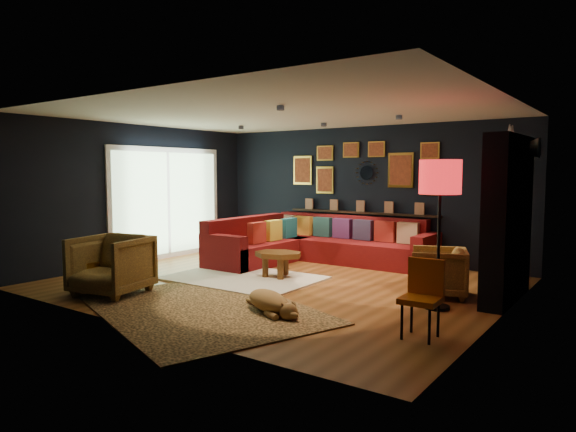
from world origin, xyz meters
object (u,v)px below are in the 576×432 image
Objects in this scene: armchair_right at (439,270)px; gold_stool at (87,276)px; armchair_left at (111,262)px; orange_chair at (423,292)px; coffee_table at (278,257)px; floor_lamp at (440,183)px; sectional at (310,245)px; pouf at (266,251)px; dog at (269,297)px.

armchair_right reaches higher than gold_stool.
orange_chair is at bearing -2.40° from armchair_left.
gold_stool is (-1.74, -2.30, -0.14)m from coffee_table.
floor_lamp reaches higher than coffee_table.
gold_stool is at bearing -109.29° from sectional.
armchair_right is (3.76, 2.58, -0.09)m from armchair_left.
pouf is 1.26× the size of gold_stool.
pouf is 3.43m from gold_stool.
pouf is at bearing -121.87° from armchair_right.
armchair_left reaches higher than pouf.
coffee_table is 1.12× the size of orange_chair.
orange_chair is at bearing -6.27° from armchair_right.
gold_stool is 0.38× the size of dog.
dog is (-1.63, -1.37, -1.40)m from floor_lamp.
coffee_table reaches higher than dog.
pouf is (-1.08, 1.07, -0.15)m from coffee_table.
armchair_right is at bearing 102.16° from orange_chair.
pouf is 0.72× the size of armchair_right.
dog is (2.84, 0.62, -0.02)m from gold_stool.
sectional is at bearing 70.71° from gold_stool.
gold_stool is 5.08m from floor_lamp.
armchair_left is 4.29m from orange_chair.
armchair_right is (2.90, -1.21, 0.05)m from sectional.
sectional is 4.53m from orange_chair.
gold_stool is (-1.35, -3.86, -0.11)m from sectional.
sectional reaches higher than coffee_table.
coffee_table is 0.99× the size of armchair_left.
sectional is 3.70× the size of armchair_left.
floor_lamp is at bearing 24.11° from gold_stool.
floor_lamp is (0.21, -0.65, 1.22)m from armchair_right.
armchair_right is at bearing 31.92° from gold_stool.
sectional is 3.14m from armchair_right.
armchair_left is 1.24× the size of armchair_right.
floor_lamp reaches higher than pouf.
orange_chair is (0.46, -1.82, 0.11)m from armchair_right.
armchair_right reaches higher than pouf.
coffee_table is at bearing 173.66° from floor_lamp.
pouf is 0.66× the size of orange_chair.
orange_chair is (3.36, -3.03, 0.16)m from sectional.
sectional reaches higher than dog.
coffee_table is 1.70× the size of pouf.
gold_stool is 2.90m from dog.
armchair_left is 2.17× the size of gold_stool.
orange_chair is 0.44× the size of floor_lamp.
coffee_table reaches higher than pouf.
pouf is 0.48× the size of dog.
armchair_right is (2.51, 0.35, 0.02)m from coffee_table.
coffee_table is 3.32m from orange_chair.
orange_chair is at bearing -32.09° from pouf.
coffee_table is (0.39, -1.56, 0.03)m from sectional.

